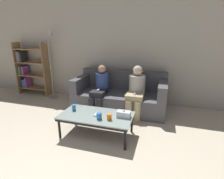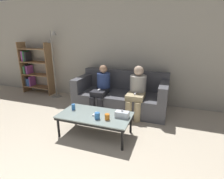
# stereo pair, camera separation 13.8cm
# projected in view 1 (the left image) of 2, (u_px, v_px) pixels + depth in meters

# --- Properties ---
(wall_back) EXTENTS (12.00, 0.06, 2.60)m
(wall_back) POSITION_uv_depth(u_px,v_px,m) (126.00, 50.00, 4.26)
(wall_back) COLOR #B7B2A3
(wall_back) RESTS_ON ground_plane
(couch) EXTENTS (2.05, 0.94, 0.85)m
(couch) POSITION_uv_depth(u_px,v_px,m) (120.00, 95.00, 4.06)
(couch) COLOR #515156
(couch) RESTS_ON ground_plane
(coffee_table) EXTENTS (1.21, 0.63, 0.38)m
(coffee_table) POSITION_uv_depth(u_px,v_px,m) (96.00, 117.00, 2.93)
(coffee_table) COLOR #8C9E99
(coffee_table) RESTS_ON ground_plane
(cup_near_left) EXTENTS (0.08, 0.08, 0.11)m
(cup_near_left) POSITION_uv_depth(u_px,v_px,m) (99.00, 116.00, 2.75)
(cup_near_left) COLOR #3372BF
(cup_near_left) RESTS_ON coffee_table
(cup_near_right) EXTENTS (0.08, 0.08, 0.09)m
(cup_near_right) POSITION_uv_depth(u_px,v_px,m) (109.00, 117.00, 2.73)
(cup_near_right) COLOR orange
(cup_near_right) RESTS_ON coffee_table
(cup_far_center) EXTENTS (0.06, 0.06, 0.11)m
(cup_far_center) POSITION_uv_depth(u_px,v_px,m) (74.00, 108.00, 3.07)
(cup_far_center) COLOR #3372BF
(cup_far_center) RESTS_ON coffee_table
(tissue_box) EXTENTS (0.22, 0.12, 0.13)m
(tissue_box) POSITION_uv_depth(u_px,v_px,m) (124.00, 114.00, 2.82)
(tissue_box) COLOR silver
(tissue_box) RESTS_ON coffee_table
(game_remote) EXTENTS (0.04, 0.15, 0.02)m
(game_remote) POSITION_uv_depth(u_px,v_px,m) (96.00, 114.00, 2.91)
(game_remote) COLOR white
(game_remote) RESTS_ON coffee_table
(bookshelf) EXTENTS (0.95, 0.32, 1.47)m
(bookshelf) POSITION_uv_depth(u_px,v_px,m) (29.00, 69.00, 4.99)
(bookshelf) COLOR #9E754C
(bookshelf) RESTS_ON ground_plane
(standing_lamp) EXTENTS (0.31, 0.26, 1.77)m
(standing_lamp) POSITION_uv_depth(u_px,v_px,m) (50.00, 58.00, 4.51)
(standing_lamp) COLOR gray
(standing_lamp) RESTS_ON ground_plane
(seated_person_left_end) EXTENTS (0.31, 0.65, 1.02)m
(seated_person_left_end) POSITION_uv_depth(u_px,v_px,m) (100.00, 88.00, 3.89)
(seated_person_left_end) COLOR #28282D
(seated_person_left_end) RESTS_ON ground_plane
(seated_person_mid_left) EXTENTS (0.35, 0.67, 1.05)m
(seated_person_mid_left) POSITION_uv_depth(u_px,v_px,m) (136.00, 89.00, 3.68)
(seated_person_mid_left) COLOR tan
(seated_person_mid_left) RESTS_ON ground_plane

